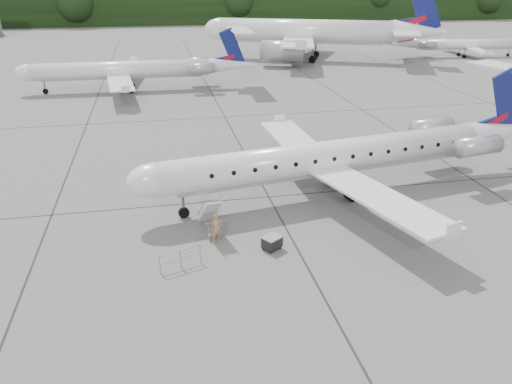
{
  "coord_description": "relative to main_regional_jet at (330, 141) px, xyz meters",
  "views": [
    {
      "loc": [
        -13.87,
        -22.82,
        13.86
      ],
      "look_at": [
        -8.65,
        2.89,
        2.3
      ],
      "focal_mm": 35.0,
      "sensor_mm": 36.0,
      "label": 1
    }
  ],
  "objects": [
    {
      "name": "bg_regional_right",
      "position": [
        44.25,
        52.76,
        -0.71
      ],
      "size": [
        25.22,
        19.54,
        6.12
      ],
      "primitive_type": null,
      "rotation": [
        0.0,
        0.0,
        3.02
      ],
      "color": "white",
      "rests_on": "ground"
    },
    {
      "name": "treeline",
      "position": [
        2.98,
        123.32,
        0.23
      ],
      "size": [
        260.0,
        4.0,
        8.0
      ],
      "primitive_type": "cube",
      "color": "black",
      "rests_on": "ground"
    },
    {
      "name": "bg_regional_left",
      "position": [
        -14.82,
        36.15,
        -0.06
      ],
      "size": [
        28.68,
        20.93,
        7.41
      ],
      "primitive_type": null,
      "rotation": [
        0.0,
        0.0,
        -0.02
      ],
      "color": "white",
      "rests_on": "ground"
    },
    {
      "name": "safety_railing",
      "position": [
        -10.32,
        -7.31,
        -3.27
      ],
      "size": [
        2.1,
        0.8,
        1.0
      ],
      "primitive_type": null,
      "rotation": [
        0.0,
        0.0,
        0.33
      ],
      "color": "#93969B",
      "rests_on": "ground"
    },
    {
      "name": "passenger",
      "position": [
        -8.15,
        -5.07,
        -2.89
      ],
      "size": [
        0.65,
        0.43,
        1.75
      ],
      "primitive_type": "imported",
      "rotation": [
        0.0,
        0.0,
        0.02
      ],
      "color": "#987352",
      "rests_on": "ground"
    },
    {
      "name": "bg_narrowbody",
      "position": [
        14.69,
        55.32,
        2.92
      ],
      "size": [
        44.91,
        39.52,
        13.38
      ],
      "primitive_type": null,
      "rotation": [
        0.0,
        0.0,
        -0.41
      ],
      "color": "white",
      "rests_on": "ground"
    },
    {
      "name": "airstair",
      "position": [
        -8.38,
        -3.73,
        -2.59
      ],
      "size": [
        1.23,
        2.53,
        2.36
      ],
      "primitive_type": null,
      "rotation": [
        0.0,
        0.0,
        0.16
      ],
      "color": "white",
      "rests_on": "ground"
    },
    {
      "name": "baggage_cart",
      "position": [
        -5.32,
        -6.42,
        -3.36
      ],
      "size": [
        1.21,
        1.16,
        0.82
      ],
      "primitive_type": null,
      "rotation": [
        0.0,
        0.0,
        0.58
      ],
      "color": "black",
      "rests_on": "ground"
    },
    {
      "name": "ground",
      "position": [
        2.98,
        -6.68,
        -3.77
      ],
      "size": [
        320.0,
        320.0,
        0.0
      ],
      "primitive_type": "plane",
      "color": "slate",
      "rests_on": "ground"
    },
    {
      "name": "main_regional_jet",
      "position": [
        0.0,
        0.0,
        0.0
      ],
      "size": [
        32.47,
        25.69,
        7.54
      ],
      "primitive_type": null,
      "rotation": [
        0.0,
        0.0,
        0.16
      ],
      "color": "white",
      "rests_on": "ground"
    }
  ]
}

